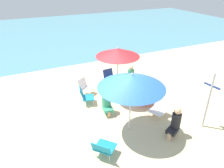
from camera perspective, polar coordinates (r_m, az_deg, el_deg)
ground_plane at (r=7.24m, az=-2.67°, el=-10.63°), size 40.00×40.00×0.00m
sea_water at (r=19.38m, az=-18.35°, el=12.87°), size 40.00×16.00×0.01m
umbrella_red at (r=7.85m, az=1.57°, el=8.57°), size 1.65×1.65×2.14m
umbrella_blue at (r=6.04m, az=5.32°, el=0.78°), size 2.00×2.00×2.02m
beach_chair_a at (r=8.83m, az=-7.28°, el=-0.74°), size 0.74×0.75×0.65m
beach_chair_b at (r=8.04m, az=10.21°, el=-4.07°), size 0.67×0.72×0.65m
beach_chair_c at (r=5.93m, az=-2.33°, el=-16.85°), size 0.78×0.78×0.58m
beach_chair_d at (r=7.61m, az=12.69°, el=-6.26°), size 0.72×0.69×0.64m
beach_chair_e at (r=9.63m, az=-0.73°, el=2.15°), size 0.53×0.57×0.64m
beach_chair_f at (r=8.11m, az=-7.28°, el=-3.14°), size 0.63×0.59×0.69m
person_a at (r=9.45m, az=5.30°, el=2.44°), size 0.53×0.45×0.96m
person_b at (r=7.50m, az=-1.42°, el=-4.86°), size 0.37×0.56×0.93m
person_c at (r=6.75m, az=16.75°, el=-9.87°), size 0.53×0.42×1.00m
warning_sign at (r=7.08m, az=25.13°, el=-2.14°), size 0.12×0.52×1.92m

